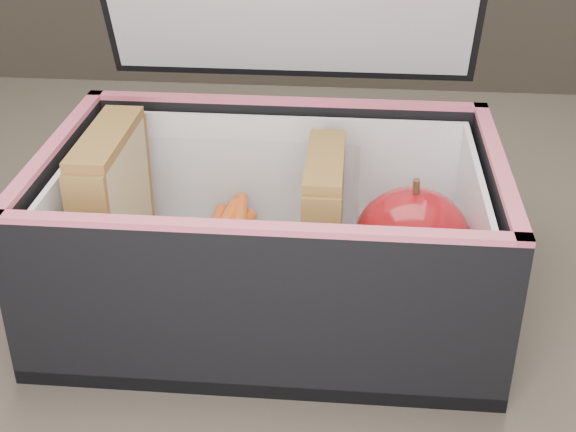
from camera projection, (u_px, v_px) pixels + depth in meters
name	position (u px, v px, depth m)	size (l,w,h in m)	color
kitchen_table	(368.00, 371.00, 0.64)	(1.20, 0.80, 0.75)	brown
lunch_bag	(272.00, 220.00, 0.54)	(0.29, 0.26, 0.29)	black
plastic_tub	(219.00, 232.00, 0.55)	(0.19, 0.13, 0.08)	white
sandwich_left	(113.00, 205.00, 0.54)	(0.03, 0.10, 0.11)	tan
sandwich_right	(324.00, 221.00, 0.53)	(0.02, 0.09, 0.10)	tan
carrot_sticks	(220.00, 253.00, 0.56)	(0.05, 0.14, 0.03)	#E13F0C
paper_napkin	(405.00, 292.00, 0.55)	(0.07, 0.07, 0.01)	white
red_apple	(412.00, 241.00, 0.53)	(0.10, 0.10, 0.08)	maroon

